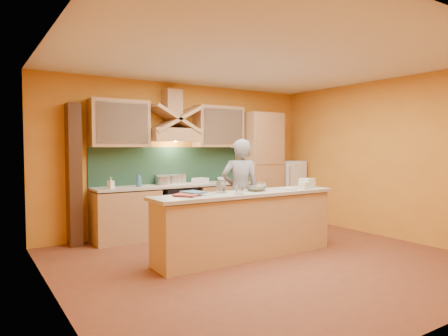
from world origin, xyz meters
TOP-DOWN VIEW (x-y plane):
  - floor at (0.00, 0.00)m, footprint 5.50×5.00m
  - ceiling at (0.00, 0.00)m, footprint 5.50×5.00m
  - wall_back at (0.00, 2.50)m, footprint 5.50×0.02m
  - wall_front at (0.00, -2.50)m, footprint 5.50×0.02m
  - wall_left at (-2.75, 0.00)m, footprint 0.02×5.00m
  - wall_right at (2.75, 0.00)m, footprint 0.02×5.00m
  - base_cabinet_left at (-1.25, 2.20)m, footprint 1.10×0.60m
  - base_cabinet_right at (0.65, 2.20)m, footprint 1.10×0.60m
  - counter_top at (-0.30, 2.20)m, footprint 3.00×0.62m
  - stove at (-0.30, 2.20)m, footprint 0.60×0.58m
  - backsplash at (-0.30, 2.48)m, footprint 3.00×0.03m
  - range_hood at (-0.30, 2.25)m, footprint 0.92×0.50m
  - hood_chimney at (-0.30, 2.35)m, footprint 0.30×0.30m
  - upper_cabinet_left at (-1.30, 2.33)m, footprint 1.00×0.35m
  - upper_cabinet_right at (0.70, 2.33)m, footprint 1.00×0.35m
  - pantry_column at (1.65, 2.20)m, footprint 0.80×0.60m
  - fridge at (2.40, 2.20)m, footprint 0.58×0.60m
  - trim_column_left at (-2.05, 2.35)m, footprint 0.20×0.30m
  - island_body at (-0.10, 0.30)m, footprint 2.80×0.55m
  - island_top at (-0.10, 0.30)m, footprint 2.90×0.62m
  - person at (0.29, 1.01)m, footprint 0.75×0.64m
  - pot_large at (-0.53, 2.24)m, footprint 0.29×0.29m
  - pot_small at (-0.24, 2.36)m, footprint 0.25×0.25m
  - soap_bottle_a at (-1.53, 2.09)m, footprint 0.11×0.11m
  - soap_bottle_b at (-1.02, 2.17)m, footprint 0.11×0.11m
  - bowl_back at (0.81, 2.35)m, footprint 0.23×0.23m
  - dish_rack at (0.22, 2.22)m, footprint 0.30×0.26m
  - book_lower at (-1.15, 0.27)m, footprint 0.38×0.40m
  - book_upper at (-1.02, 0.41)m, footprint 0.30×0.37m
  - jar_large at (-0.46, 0.42)m, footprint 0.18×0.18m
  - jar_small at (-0.33, 0.14)m, footprint 0.14×0.14m
  - kitchen_scale at (0.23, 0.39)m, footprint 0.17×0.17m
  - mixing_bowl at (0.10, 0.35)m, footprint 0.36×0.36m
  - cloth at (0.67, 0.28)m, footprint 0.28×0.23m
  - grocery_bag_a at (1.13, 0.31)m, footprint 0.26×0.23m
  - grocery_bag_b at (0.95, 0.18)m, footprint 0.19×0.15m

SIDE VIEW (x-z plane):
  - floor at x=0.00m, z-range -0.01..0.01m
  - base_cabinet_left at x=-1.25m, z-range 0.00..0.86m
  - base_cabinet_right at x=0.65m, z-range 0.00..0.86m
  - island_body at x=-0.10m, z-range 0.00..0.88m
  - stove at x=-0.30m, z-range 0.00..0.90m
  - fridge at x=2.40m, z-range 0.00..1.30m
  - person at x=0.29m, z-range 0.00..1.73m
  - counter_top at x=-0.30m, z-range 0.88..0.92m
  - island_top at x=-0.10m, z-range 0.90..0.95m
  - cloth at x=0.67m, z-range 0.94..0.96m
  - bowl_back at x=0.81m, z-range 0.92..0.99m
  - book_lower at x=-1.15m, z-range 0.94..0.98m
  - dish_rack at x=0.22m, z-range 0.92..1.01m
  - pot_large at x=-0.53m, z-range 0.90..1.05m
  - pot_small at x=-0.24m, z-range 0.90..1.06m
  - book_upper at x=-1.02m, z-range 0.97..0.99m
  - mixing_bowl at x=0.10m, z-range 0.94..1.02m
  - kitchen_scale at x=0.23m, z-range 0.95..1.05m
  - grocery_bag_b at x=0.95m, z-range 0.95..1.05m
  - jar_small at x=-0.33m, z-range 0.94..1.08m
  - soap_bottle_a at x=-1.53m, z-range 0.92..1.11m
  - grocery_bag_a at x=1.13m, z-range 0.95..1.09m
  - jar_large at x=-0.46m, z-range 0.94..1.12m
  - soap_bottle_b at x=-1.02m, z-range 0.92..1.17m
  - pantry_column at x=1.65m, z-range 0.00..2.30m
  - trim_column_left at x=-2.05m, z-range 0.00..2.30m
  - backsplash at x=-0.30m, z-range 0.90..1.60m
  - wall_back at x=0.00m, z-range 0.00..2.80m
  - wall_front at x=0.00m, z-range 0.00..2.80m
  - wall_left at x=-2.75m, z-range 0.00..2.80m
  - wall_right at x=2.75m, z-range 0.00..2.80m
  - range_hood at x=-0.30m, z-range 1.70..1.94m
  - upper_cabinet_left at x=-1.30m, z-range 1.60..2.40m
  - upper_cabinet_right at x=0.70m, z-range 1.60..2.40m
  - hood_chimney at x=-0.30m, z-range 2.15..2.65m
  - ceiling at x=0.00m, z-range 2.79..2.80m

